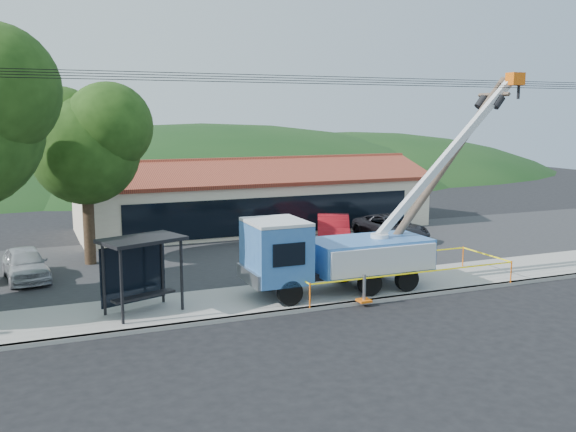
{
  "coord_description": "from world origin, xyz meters",
  "views": [
    {
      "loc": [
        -9.88,
        -19.3,
        7.37
      ],
      "look_at": [
        0.24,
        5.0,
        3.21
      ],
      "focal_mm": 40.0,
      "sensor_mm": 36.0,
      "label": 1
    }
  ],
  "objects_px": {
    "bus_shelter": "(140,257)",
    "car_silver": "(27,282)",
    "leaning_pole": "(443,169)",
    "utility_truck": "(335,251)",
    "car_dark": "(391,241)",
    "car_red": "(333,246)"
  },
  "relations": [
    {
      "from": "car_silver",
      "to": "car_red",
      "type": "height_order",
      "value": "car_red"
    },
    {
      "from": "leaning_pole",
      "to": "car_red",
      "type": "height_order",
      "value": "leaning_pole"
    },
    {
      "from": "utility_truck",
      "to": "leaning_pole",
      "type": "distance_m",
      "value": 6.4
    },
    {
      "from": "utility_truck",
      "to": "car_dark",
      "type": "xyz_separation_m",
      "value": [
        8.22,
        8.93,
        -1.85
      ]
    },
    {
      "from": "leaning_pole",
      "to": "bus_shelter",
      "type": "xyz_separation_m",
      "value": [
        -13.41,
        -0.21,
        -2.78
      ]
    },
    {
      "from": "utility_truck",
      "to": "car_silver",
      "type": "xyz_separation_m",
      "value": [
        -11.77,
        7.1,
        -1.85
      ]
    },
    {
      "from": "bus_shelter",
      "to": "car_dark",
      "type": "distance_m",
      "value": 18.39
    },
    {
      "from": "car_silver",
      "to": "car_dark",
      "type": "distance_m",
      "value": 20.07
    },
    {
      "from": "car_silver",
      "to": "car_red",
      "type": "bearing_deg",
      "value": -0.22
    },
    {
      "from": "car_dark",
      "to": "utility_truck",
      "type": "bearing_deg",
      "value": -138.51
    },
    {
      "from": "bus_shelter",
      "to": "leaning_pole",
      "type": "bearing_deg",
      "value": -18.97
    },
    {
      "from": "leaning_pole",
      "to": "car_silver",
      "type": "xyz_separation_m",
      "value": [
        -17.32,
        6.62,
        -4.99
      ]
    },
    {
      "from": "leaning_pole",
      "to": "car_red",
      "type": "distance_m",
      "value": 9.86
    },
    {
      "from": "utility_truck",
      "to": "car_red",
      "type": "height_order",
      "value": "utility_truck"
    },
    {
      "from": "bus_shelter",
      "to": "car_silver",
      "type": "height_order",
      "value": "bus_shelter"
    },
    {
      "from": "utility_truck",
      "to": "leaning_pole",
      "type": "xyz_separation_m",
      "value": [
        5.55,
        0.48,
        3.14
      ]
    },
    {
      "from": "utility_truck",
      "to": "car_red",
      "type": "xyz_separation_m",
      "value": [
        4.41,
        8.91,
        -1.85
      ]
    },
    {
      "from": "car_red",
      "to": "car_silver",
      "type": "bearing_deg",
      "value": -148.69
    },
    {
      "from": "bus_shelter",
      "to": "car_silver",
      "type": "bearing_deg",
      "value": 99.94
    },
    {
      "from": "utility_truck",
      "to": "car_silver",
      "type": "distance_m",
      "value": 13.86
    },
    {
      "from": "utility_truck",
      "to": "car_silver",
      "type": "height_order",
      "value": "utility_truck"
    },
    {
      "from": "car_red",
      "to": "car_dark",
      "type": "distance_m",
      "value": 3.81
    }
  ]
}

